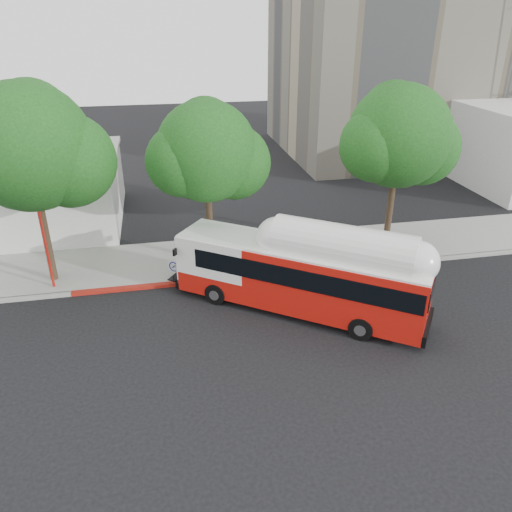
{
  "coord_description": "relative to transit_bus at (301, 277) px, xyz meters",
  "views": [
    {
      "loc": [
        -3.39,
        -18.17,
        12.21
      ],
      "look_at": [
        0.87,
        3.0,
        1.67
      ],
      "focal_mm": 35.0,
      "sensor_mm": 36.0,
      "label": 1
    }
  ],
  "objects": [
    {
      "name": "street_tree_mid",
      "position": [
        -2.99,
        5.56,
        4.24
      ],
      "size": [
        5.75,
        5.0,
        8.62
      ],
      "color": "#2D2116",
      "rests_on": "ground"
    },
    {
      "name": "street_tree_right",
      "position": [
        7.04,
        5.36,
        4.59
      ],
      "size": [
        6.21,
        5.4,
        9.18
      ],
      "color": "#2D2116",
      "rests_on": "ground"
    },
    {
      "name": "curb_strip",
      "position": [
        -2.4,
        3.4,
        -1.59
      ],
      "size": [
        60.0,
        0.3,
        0.15
      ],
      "primitive_type": "cube",
      "color": "gray",
      "rests_on": "ground"
    },
    {
      "name": "ground",
      "position": [
        -2.4,
        -0.5,
        -1.67
      ],
      "size": [
        120.0,
        120.0,
        0.0
      ],
      "primitive_type": "plane",
      "color": "black",
      "rests_on": "ground"
    },
    {
      "name": "transit_bus",
      "position": [
        0.0,
        0.0,
        0.0
      ],
      "size": [
        10.99,
        8.75,
        3.57
      ],
      "rotation": [
        0.0,
        0.0,
        -0.63
      ],
      "color": "red",
      "rests_on": "ground"
    },
    {
      "name": "signal_pole",
      "position": [
        -11.29,
        4.18,
        0.6
      ],
      "size": [
        0.13,
        0.42,
        4.41
      ],
      "color": "red",
      "rests_on": "ground"
    },
    {
      "name": "red_curb_segment",
      "position": [
        -5.4,
        3.4,
        -1.59
      ],
      "size": [
        10.0,
        0.32,
        0.16
      ],
      "primitive_type": "cube",
      "color": "maroon",
      "rests_on": "ground"
    },
    {
      "name": "street_tree_left",
      "position": [
        -10.92,
        5.06,
        4.94
      ],
      "size": [
        6.67,
        5.8,
        9.74
      ],
      "color": "#2D2116",
      "rests_on": "ground"
    },
    {
      "name": "sidewalk",
      "position": [
        -2.4,
        6.0,
        -1.59
      ],
      "size": [
        60.0,
        5.0,
        0.15
      ],
      "primitive_type": "cube",
      "color": "gray",
      "rests_on": "ground"
    }
  ]
}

